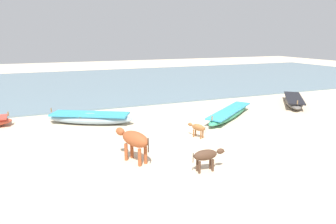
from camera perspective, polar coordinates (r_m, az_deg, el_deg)
ground at (r=11.86m, az=6.58°, el=-4.92°), size 80.00×80.00×0.00m
sea_water at (r=26.73m, az=-9.91°, el=5.94°), size 60.00×20.00×0.08m
fishing_boat_0 at (r=18.93m, az=23.48°, el=2.09°), size 3.43×3.86×0.65m
fishing_boat_1 at (r=14.01m, az=-15.06°, el=-1.13°), size 4.08×2.77×0.70m
fishing_boat_6 at (r=14.88m, az=12.02°, el=-0.24°), size 4.35×3.51×0.59m
cow_adult_rust at (r=9.38m, az=-6.69°, el=-5.46°), size 0.96×1.51×1.03m
calf_near_dark at (r=8.83m, az=7.58°, el=-8.51°), size 1.06×0.34×0.68m
calf_far_brown at (r=11.69m, az=5.87°, el=-3.12°), size 0.53×0.82×0.56m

